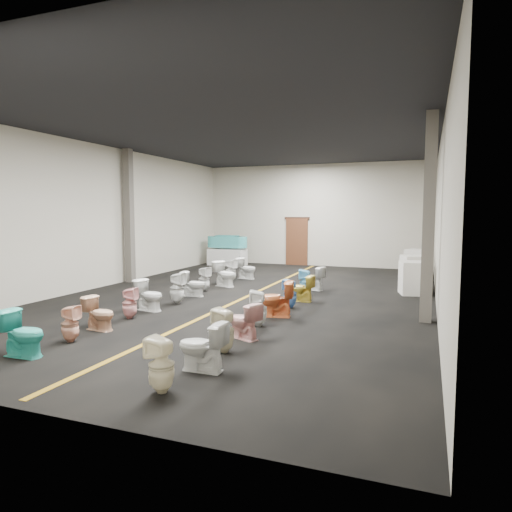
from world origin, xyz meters
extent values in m
plane|color=black|center=(0.00, 0.00, 0.00)|extent=(16.00, 16.00, 0.00)
plane|color=black|center=(0.00, 0.00, 4.50)|extent=(16.00, 16.00, 0.00)
plane|color=#BCB5A1|center=(0.00, 8.00, 2.25)|extent=(10.00, 0.00, 10.00)
plane|color=#BCB5A1|center=(-5.00, 0.00, 2.25)|extent=(0.00, 16.00, 16.00)
plane|color=#BCB5A1|center=(5.00, 0.00, 2.25)|extent=(0.00, 16.00, 16.00)
cube|color=#966C15|center=(0.00, 0.00, 0.00)|extent=(0.12, 15.60, 0.01)
cube|color=#562D19|center=(-0.80, 7.94, 1.05)|extent=(1.00, 0.10, 2.10)
cube|color=#331C11|center=(-0.80, 7.95, 2.12)|extent=(1.15, 0.08, 0.10)
cube|color=#59544C|center=(-4.75, 1.00, 2.25)|extent=(0.25, 0.25, 4.50)
cube|color=#59544C|center=(4.75, -1.50, 2.25)|extent=(0.25, 0.25, 4.50)
cube|color=white|center=(-3.71, 6.75, 0.37)|extent=(1.66, 0.83, 0.74)
cube|color=#3BABAB|center=(-3.71, 6.75, 1.05)|extent=(1.23, 0.72, 0.50)
cylinder|color=#3BABAB|center=(-4.31, 6.73, 1.05)|extent=(0.66, 0.66, 0.50)
cylinder|color=#3BABAB|center=(-3.11, 6.78, 1.05)|extent=(0.66, 0.66, 0.50)
cube|color=teal|center=(-3.71, 6.75, 1.25)|extent=(1.02, 0.51, 0.20)
cube|color=silver|center=(4.40, 1.93, 0.48)|extent=(0.90, 0.90, 0.96)
cube|color=silver|center=(4.40, 3.01, 0.52)|extent=(0.96, 0.96, 1.04)
cube|color=beige|center=(4.40, 4.68, 0.38)|extent=(0.74, 0.74, 0.76)
cube|color=silver|center=(4.40, 5.84, 0.51)|extent=(0.94, 0.94, 1.01)
imported|color=#2FB2A3|center=(-1.46, -6.43, 0.39)|extent=(0.78, 0.46, 0.78)
imported|color=#E7A98D|center=(-1.35, -5.50, 0.34)|extent=(0.35, 0.35, 0.69)
imported|color=#DBA581|center=(-1.43, -4.60, 0.34)|extent=(0.70, 0.45, 0.68)
imported|color=#DC9896|center=(-1.46, -3.56, 0.36)|extent=(0.39, 0.38, 0.71)
imported|color=white|center=(-1.54, -2.67, 0.38)|extent=(0.80, 0.54, 0.75)
imported|color=silver|center=(-1.32, -1.72, 0.41)|extent=(0.39, 0.39, 0.83)
imported|color=white|center=(-1.45, -0.61, 0.35)|extent=(0.74, 0.48, 0.71)
imported|color=silver|center=(-1.53, 0.21, 0.37)|extent=(0.41, 0.40, 0.75)
imported|color=white|center=(-1.33, 1.28, 0.41)|extent=(0.91, 0.72, 0.81)
imported|color=white|center=(-1.53, 2.20, 0.39)|extent=(0.42, 0.42, 0.78)
imported|color=silver|center=(-1.32, 3.11, 0.37)|extent=(0.81, 0.57, 0.75)
imported|color=#EFE5C3|center=(1.52, -6.95, 0.38)|extent=(0.38, 0.37, 0.76)
imported|color=white|center=(1.63, -6.01, 0.38)|extent=(0.75, 0.43, 0.76)
imported|color=beige|center=(1.56, -5.07, 0.38)|extent=(0.41, 0.40, 0.77)
imported|color=#E9A7A1|center=(1.55, -4.17, 0.35)|extent=(0.79, 0.64, 0.70)
imported|color=silver|center=(1.48, -3.17, 0.38)|extent=(0.43, 0.43, 0.77)
imported|color=#D76A34|center=(1.53, -2.21, 0.41)|extent=(0.88, 0.60, 0.83)
imported|color=#5F93CC|center=(1.57, -1.16, 0.36)|extent=(0.36, 0.35, 0.73)
imported|color=gold|center=(1.61, -0.27, 0.36)|extent=(0.73, 0.45, 0.71)
imported|color=#72C5EC|center=(1.50, 0.64, 0.38)|extent=(0.39, 0.38, 0.76)
imported|color=silver|center=(1.47, 1.62, 0.36)|extent=(0.80, 0.59, 0.73)
camera|label=1|loc=(4.74, -11.96, 2.38)|focal=32.00mm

